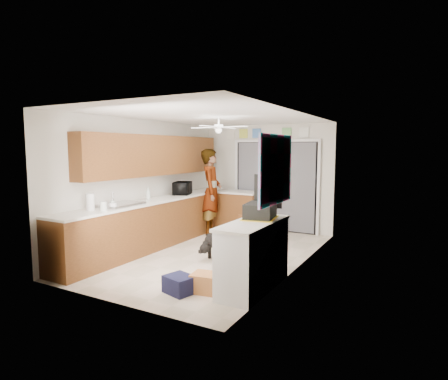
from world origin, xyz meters
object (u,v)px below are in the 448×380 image
at_px(cardboard_box, 207,283).
at_px(man, 211,192).
at_px(paper_towel_roll, 90,202).
at_px(cup, 113,206).
at_px(soap_bottle, 148,193).
at_px(suitcase, 260,211).
at_px(microwave, 182,188).
at_px(dog, 219,243).
at_px(navy_crate, 180,284).

xyz_separation_m(cardboard_box, man, (-1.76, 3.07, 0.84)).
xyz_separation_m(paper_towel_roll, man, (0.44, 3.06, -0.11)).
xyz_separation_m(cup, cardboard_box, (2.02, -0.31, -0.86)).
bearing_deg(soap_bottle, suitcase, -16.01).
bearing_deg(microwave, dog, -146.42).
height_order(paper_towel_roll, navy_crate, paper_towel_roll).
bearing_deg(cardboard_box, soap_bottle, 146.65).
bearing_deg(soap_bottle, man, 72.40).
relative_size(suitcase, man, 0.27).
distance_m(suitcase, dog, 1.59).
xyz_separation_m(soap_bottle, dog, (1.59, 0.01, -0.82)).
bearing_deg(suitcase, dog, 135.10).
height_order(soap_bottle, cardboard_box, soap_bottle).
height_order(cardboard_box, navy_crate, cardboard_box).
bearing_deg(microwave, paper_towel_roll, 155.88).
relative_size(microwave, navy_crate, 1.30).
height_order(paper_towel_roll, dog, paper_towel_roll).
bearing_deg(navy_crate, cardboard_box, 32.53).
bearing_deg(microwave, man, -56.11).
relative_size(soap_bottle, dog, 0.40).
bearing_deg(dog, microwave, 161.27).
bearing_deg(dog, man, 139.83).
distance_m(cup, suitcase, 2.51).
xyz_separation_m(microwave, soap_bottle, (-0.12, -1.00, -0.01)).
xyz_separation_m(cardboard_box, navy_crate, (-0.31, -0.20, -0.01)).
height_order(cup, navy_crate, cup).
relative_size(microwave, man, 0.26).
distance_m(suitcase, man, 3.24).
relative_size(soap_bottle, cup, 2.09).
xyz_separation_m(paper_towel_roll, suitcase, (2.66, 0.69, -0.03)).
height_order(soap_bottle, suitcase, soap_bottle).
bearing_deg(cup, cardboard_box, -8.87).
bearing_deg(cardboard_box, dog, 113.97).
bearing_deg(cup, dog, 41.31).
bearing_deg(paper_towel_roll, suitcase, 14.62).
bearing_deg(cup, man, 84.65).
height_order(paper_towel_roll, cardboard_box, paper_towel_roll).
xyz_separation_m(suitcase, dog, (-1.13, 0.79, -0.80)).
distance_m(cup, paper_towel_roll, 0.37).
distance_m(microwave, cup, 2.18).
bearing_deg(soap_bottle, cup, -78.26).
bearing_deg(suitcase, microwave, 135.92).
xyz_separation_m(soap_bottle, suitcase, (2.72, -0.78, -0.02)).
relative_size(cardboard_box, man, 0.21).
relative_size(suitcase, navy_crate, 1.34).
bearing_deg(cardboard_box, navy_crate, -147.47).
bearing_deg(paper_towel_roll, cardboard_box, -0.31).
distance_m(suitcase, cardboard_box, 1.25).
bearing_deg(suitcase, cardboard_box, -132.85).
distance_m(cardboard_box, dog, 1.65).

